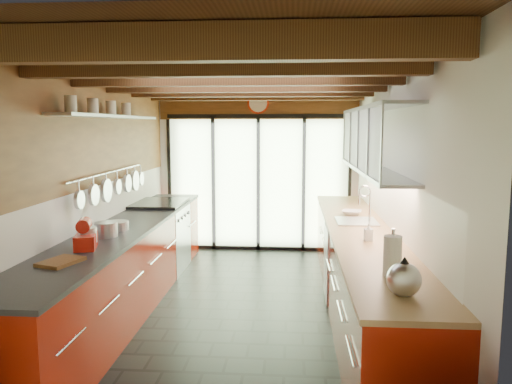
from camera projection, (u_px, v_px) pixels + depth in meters
ground at (241, 310)px, 5.46m from camera, size 5.50×5.50×0.00m
room_shell at (240, 159)px, 5.24m from camera, size 5.50×5.50×5.50m
ceiling_beams at (244, 84)px, 5.51m from camera, size 3.14×5.06×4.90m
glass_door at (258, 147)px, 7.90m from camera, size 2.95×0.10×2.90m
left_counter at (126, 266)px, 5.49m from camera, size 0.68×5.00×0.92m
range_stove at (161, 237)px, 6.92m from camera, size 0.66×0.90×0.97m
right_counter at (360, 271)px, 5.30m from camera, size 0.68×5.00×0.92m
sink_assembly at (358, 218)px, 5.63m from camera, size 0.45×0.52×0.43m
upper_cabinets_right at (374, 140)px, 5.40m from camera, size 0.34×3.00×3.00m
left_wall_fixtures at (113, 145)px, 5.62m from camera, size 0.28×2.60×0.96m
stand_mixer at (86, 236)px, 4.41m from camera, size 0.25×0.34×0.28m
pot_large at (106, 229)px, 4.88m from camera, size 0.29×0.29×0.14m
pot_small at (117, 226)px, 5.19m from camera, size 0.29×0.29×0.09m
cutting_board at (61, 262)px, 3.93m from camera, size 0.32×0.38×0.03m
kettle at (404, 277)px, 3.19m from camera, size 0.23×0.28×0.26m
paper_towel at (392, 257)px, 3.57m from camera, size 0.14×0.14×0.35m
soap_bottle at (368, 232)px, 4.70m from camera, size 0.08×0.08×0.17m
bowl at (352, 213)px, 6.06m from camera, size 0.29×0.29×0.06m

